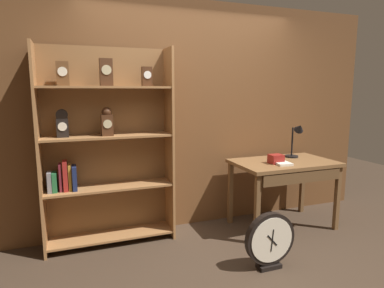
{
  "coord_description": "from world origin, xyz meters",
  "views": [
    {
      "loc": [
        -1.33,
        -2.28,
        1.6
      ],
      "look_at": [
        -0.18,
        0.8,
        1.06
      ],
      "focal_mm": 30.77,
      "sensor_mm": 36.0,
      "label": 1
    }
  ],
  "objects_px": {
    "desk_lamp": "(297,137)",
    "open_repair_manual": "(282,163)",
    "bookshelf": "(104,148)",
    "round_clock_large": "(270,240)",
    "toolbox_small": "(276,159)",
    "workbench": "(285,170)"
  },
  "relations": [
    {
      "from": "open_repair_manual",
      "to": "round_clock_large",
      "type": "distance_m",
      "value": 1.0
    },
    {
      "from": "open_repair_manual",
      "to": "round_clock_large",
      "type": "bearing_deg",
      "value": -124.83
    },
    {
      "from": "bookshelf",
      "to": "desk_lamp",
      "type": "height_order",
      "value": "bookshelf"
    },
    {
      "from": "toolbox_small",
      "to": "round_clock_large",
      "type": "distance_m",
      "value": 1.04
    },
    {
      "from": "desk_lamp",
      "to": "open_repair_manual",
      "type": "distance_m",
      "value": 0.52
    },
    {
      "from": "desk_lamp",
      "to": "bookshelf",
      "type": "bearing_deg",
      "value": 175.9
    },
    {
      "from": "desk_lamp",
      "to": "open_repair_manual",
      "type": "xyz_separation_m",
      "value": [
        -0.39,
        -0.26,
        -0.24
      ]
    },
    {
      "from": "bookshelf",
      "to": "toolbox_small",
      "type": "distance_m",
      "value": 1.88
    },
    {
      "from": "workbench",
      "to": "toolbox_small",
      "type": "distance_m",
      "value": 0.22
    },
    {
      "from": "workbench",
      "to": "round_clock_large",
      "type": "xyz_separation_m",
      "value": [
        -0.68,
        -0.74,
        -0.43
      ]
    },
    {
      "from": "workbench",
      "to": "round_clock_large",
      "type": "relative_size",
      "value": 2.21
    },
    {
      "from": "desk_lamp",
      "to": "open_repair_manual",
      "type": "relative_size",
      "value": 1.99
    },
    {
      "from": "toolbox_small",
      "to": "round_clock_large",
      "type": "bearing_deg",
      "value": -126.51
    },
    {
      "from": "workbench",
      "to": "open_repair_manual",
      "type": "relative_size",
      "value": 5.27
    },
    {
      "from": "bookshelf",
      "to": "round_clock_large",
      "type": "bearing_deg",
      "value": -38.83
    },
    {
      "from": "bookshelf",
      "to": "open_repair_manual",
      "type": "xyz_separation_m",
      "value": [
        1.87,
        -0.42,
        -0.21
      ]
    },
    {
      "from": "bookshelf",
      "to": "toolbox_small",
      "type": "relative_size",
      "value": 13.83
    },
    {
      "from": "workbench",
      "to": "open_repair_manual",
      "type": "xyz_separation_m",
      "value": [
        -0.12,
        -0.1,
        0.11
      ]
    },
    {
      "from": "bookshelf",
      "to": "desk_lamp",
      "type": "xyz_separation_m",
      "value": [
        2.26,
        -0.16,
        0.03
      ]
    },
    {
      "from": "round_clock_large",
      "to": "bookshelf",
      "type": "bearing_deg",
      "value": 141.17
    },
    {
      "from": "bookshelf",
      "to": "desk_lamp",
      "type": "bearing_deg",
      "value": -4.1
    },
    {
      "from": "desk_lamp",
      "to": "open_repair_manual",
      "type": "height_order",
      "value": "desk_lamp"
    }
  ]
}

